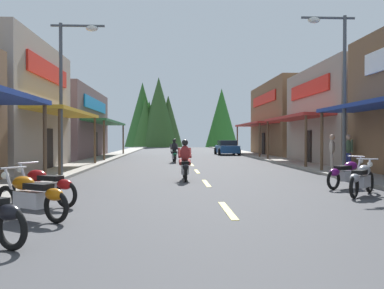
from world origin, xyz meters
The scene contains 19 objects.
ground centered at (0.00, 29.22, -0.05)m, with size 10.70×88.43×0.10m, color #424244.
sidewalk_left centered at (-6.38, 29.22, 0.06)m, with size 2.05×88.43×0.12m, color gray.
sidewalk_right centered at (6.38, 29.22, 0.06)m, with size 2.05×88.43×0.12m, color gray.
centerline_dashes centered at (0.00, 30.92, 0.01)m, with size 0.16×61.15×0.01m.
storefront_left_far centered at (-11.29, 34.71, 2.76)m, with size 9.66×13.71×5.52m.
storefront_right_middle centered at (10.79, 25.80, 3.01)m, with size 8.65×10.31×6.03m.
storefront_right_far centered at (11.68, 38.87, 3.34)m, with size 10.42×13.22×6.69m.
streetlamp_left centered at (-5.42, 17.00, 4.11)m, with size 2.18×0.30×6.31m.
streetlamp_right centered at (5.43, 16.25, 4.25)m, with size 2.18×0.30×6.56m.
motorcycle_parked_right_3 centered at (4.10, 10.96, 0.49)m, with size 1.45×1.70×1.04m.
motorcycle_parked_right_4 centered at (4.41, 12.75, 0.49)m, with size 1.82×1.29×1.04m.
motorcycle_parked_left_1 centered at (-4.06, 7.80, 0.49)m, with size 1.83×1.28×1.04m.
motorcycle_parked_left_2 centered at (-4.32, 9.57, 0.49)m, with size 1.89×1.18×1.04m.
rider_cruising_lead centered at (-0.73, 15.61, 0.66)m, with size 0.60×2.14×1.57m.
rider_cruising_trailing centered at (-1.03, 27.71, 0.66)m, with size 0.60×2.14×1.57m.
pedestrian_by_shop centered at (7.10, 19.02, 1.05)m, with size 0.36×0.55×1.80m.
pedestrian_browsing centered at (6.10, 18.45, 1.04)m, with size 0.38×0.53×1.79m.
parked_car_curbside centered at (4.15, 40.42, 0.69)m, with size 2.14×4.34×1.40m.
treeline_backdrop centered at (-2.77, 76.77, 5.32)m, with size 20.25×9.40×12.46m.
Camera 1 is at (-1.28, -0.94, 1.63)m, focal length 40.50 mm.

